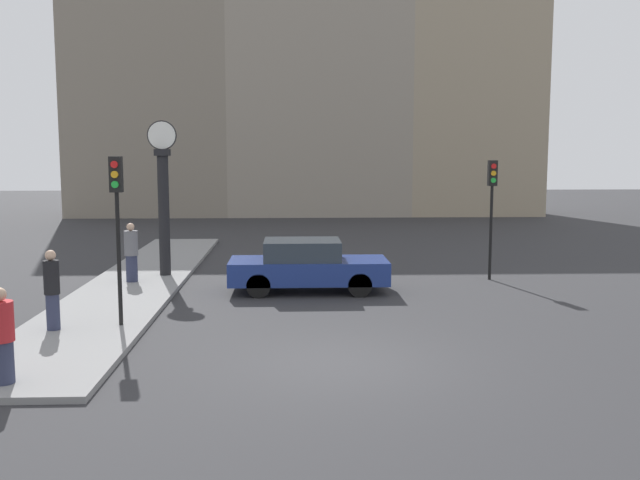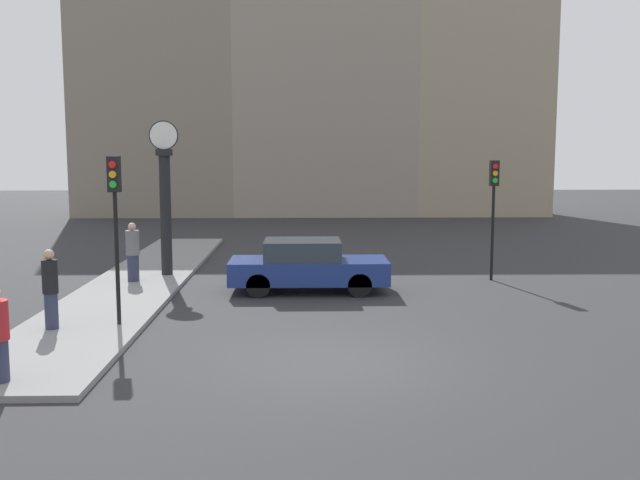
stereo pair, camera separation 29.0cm
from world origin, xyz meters
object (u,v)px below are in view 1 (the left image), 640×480
Objects in this scene: traffic_light_near at (117,205)px; pedestrian_red_top at (1,337)px; traffic_light_far at (492,194)px; street_clock at (164,201)px; pedestrian_grey_jacket at (131,253)px; pedestrian_black_jacket at (52,290)px; sedan_car at (307,266)px.

pedestrian_red_top is (-0.97, -3.89, -1.84)m from traffic_light_near.
street_clock is (-9.86, 0.56, -0.20)m from traffic_light_far.
street_clock is 1.96m from pedestrian_grey_jacket.
traffic_light_near is 2.14× the size of pedestrian_black_jacket.
traffic_light_near is 5.63m from pedestrian_grey_jacket.
pedestrian_black_jacket is (-11.03, -6.17, -1.61)m from traffic_light_far.
sedan_car is at bearing -163.55° from traffic_light_far.
pedestrian_black_jacket is at bearing -164.67° from traffic_light_near.
traffic_light_far reaches higher than pedestrian_black_jacket.
pedestrian_red_top is (-0.06, -9.15, -0.07)m from pedestrian_grey_jacket.
traffic_light_near is 0.78× the size of street_clock.
traffic_light_far is at bearing -3.27° from street_clock.
street_clock is 2.96× the size of pedestrian_red_top.
pedestrian_black_jacket is 1.08× the size of pedestrian_red_top.
sedan_car is 6.20m from traffic_light_near.
pedestrian_grey_jacket is at bearing -124.69° from street_clock.
street_clock is at bearing 91.34° from traffic_light_near.
traffic_light_near reaches higher than pedestrian_grey_jacket.
traffic_light_near is 2.31× the size of pedestrian_red_top.
street_clock is 2.74× the size of pedestrian_grey_jacket.
street_clock reaches higher than traffic_light_near.
pedestrian_black_jacket is at bearing -150.77° from traffic_light_far.
sedan_car is at bearing -27.33° from street_clock.
traffic_light_far is 12.75m from pedestrian_black_jacket.
pedestrian_grey_jacket is (-5.05, 1.10, 0.24)m from sedan_car.
pedestrian_black_jacket reaches higher than sedan_car.
pedestrian_grey_jacket reaches higher than sedan_car.
pedestrian_red_top is at bearing -84.34° from pedestrian_black_jacket.
street_clock reaches higher than pedestrian_grey_jacket.
traffic_light_near is 1.01× the size of traffic_light_far.
traffic_light_near reaches higher than sedan_car.
pedestrian_black_jacket is at bearing 95.66° from pedestrian_red_top.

